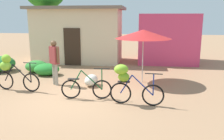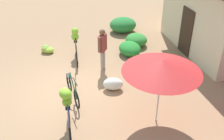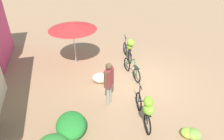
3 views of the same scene
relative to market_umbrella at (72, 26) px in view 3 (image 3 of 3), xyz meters
name	(u,v)px [view 3 (image 3 of 3)]	position (x,y,z in m)	size (l,w,h in m)	color
ground_plane	(138,81)	(-2.26, -2.39, -1.92)	(60.00, 60.00, 0.00)	#9F7755
hedge_bush_mid	(71,125)	(-4.27, 0.60, -1.65)	(1.14, 0.93, 0.53)	#26802D
market_umbrella	(72,26)	(0.00, 0.00, 0.00)	(2.18, 2.18, 2.09)	beige
bicycle_leftmost	(146,108)	(-4.62, -1.68, -1.18)	(1.71, 0.37, 1.28)	black
bicycle_near_pile	(132,69)	(-1.75, -2.25, -1.57)	(1.61, 0.25, 1.00)	black
bicycle_center_loaded	(129,47)	(-0.41, -2.57, -1.20)	(1.62, 0.41, 1.21)	black
banana_pile_on_ground	(192,134)	(-5.43, -2.89, -1.77)	(0.66, 0.68, 0.32)	#7EB240
produce_sack	(100,78)	(-1.91, -0.82, -1.70)	(0.70, 0.44, 0.44)	silver
person_vendor	(109,80)	(-3.32, -0.84, -0.86)	(0.47, 0.40, 1.71)	gray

